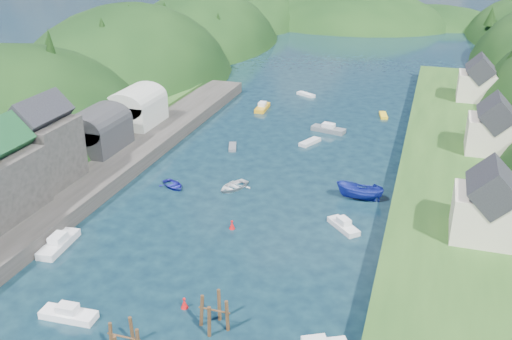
% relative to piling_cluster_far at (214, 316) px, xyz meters
% --- Properties ---
extents(ground, '(600.00, 600.00, 0.00)m').
position_rel_piling_cluster_far_xyz_m(ground, '(-4.22, 47.43, -1.28)').
color(ground, black).
rests_on(ground, ground).
extents(hillside_left, '(44.00, 245.56, 52.00)m').
position_rel_piling_cluster_far_xyz_m(hillside_left, '(-49.22, 72.43, -9.31)').
color(hillside_left, black).
rests_on(hillside_left, ground).
extents(far_hills, '(103.00, 68.00, 44.00)m').
position_rel_piling_cluster_far_xyz_m(far_hills, '(-3.01, 171.44, -12.08)').
color(far_hills, black).
rests_on(far_hills, ground).
extents(hill_trees, '(92.48, 153.92, 12.35)m').
position_rel_piling_cluster_far_xyz_m(hill_trees, '(-4.09, 62.16, 9.76)').
color(hill_trees, black).
rests_on(hill_trees, ground).
extents(quay_left, '(12.00, 110.00, 2.00)m').
position_rel_piling_cluster_far_xyz_m(quay_left, '(-28.22, 17.43, -0.28)').
color(quay_left, '#2D2B28').
rests_on(quay_left, ground).
extents(terrace_left_grass, '(12.00, 110.00, 2.50)m').
position_rel_piling_cluster_far_xyz_m(terrace_left_grass, '(-35.22, 17.43, -0.03)').
color(terrace_left_grass, '#234719').
rests_on(terrace_left_grass, ground).
extents(boat_sheds, '(7.00, 21.00, 7.50)m').
position_rel_piling_cluster_far_xyz_m(boat_sheds, '(-30.22, 36.43, 3.99)').
color(boat_sheds, '#2D2D30').
rests_on(boat_sheds, quay_left).
extents(terrace_right, '(16.00, 120.00, 2.40)m').
position_rel_piling_cluster_far_xyz_m(terrace_right, '(20.78, 37.43, -0.08)').
color(terrace_right, '#234719').
rests_on(terrace_right, ground).
extents(right_bank_cottages, '(9.00, 59.24, 8.41)m').
position_rel_piling_cluster_far_xyz_m(right_bank_cottages, '(23.78, 45.77, 4.56)').
color(right_bank_cottages, beige).
rests_on(right_bank_cottages, terrace_right).
extents(piling_cluster_far, '(2.89, 2.73, 3.71)m').
position_rel_piling_cluster_far_xyz_m(piling_cluster_far, '(0.00, 0.00, 0.00)').
color(piling_cluster_far, '#382314').
rests_on(piling_cluster_far, ground).
extents(channel_buoy_near, '(0.70, 0.70, 1.10)m').
position_rel_piling_cluster_far_xyz_m(channel_buoy_near, '(-3.69, 1.79, -0.80)').
color(channel_buoy_near, '#AF0E10').
rests_on(channel_buoy_near, ground).
extents(channel_buoy_far, '(0.70, 0.70, 1.10)m').
position_rel_piling_cluster_far_xyz_m(channel_buoy_far, '(-4.49, 17.04, -0.80)').
color(channel_buoy_far, '#AF0E10').
rests_on(channel_buoy_far, ground).
extents(moored_boats, '(34.53, 95.77, 2.39)m').
position_rel_piling_cluster_far_xyz_m(moored_boats, '(-5.01, 15.50, -0.61)').
color(moored_boats, '#C68E17').
rests_on(moored_boats, ground).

